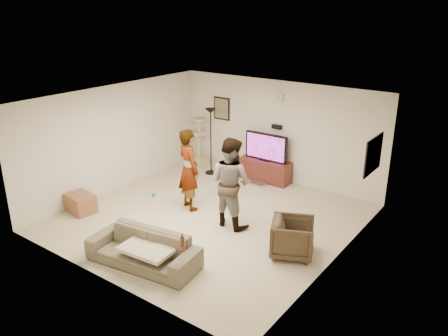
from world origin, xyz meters
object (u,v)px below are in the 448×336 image
Objects in this scene: sofa at (143,249)px; armchair at (293,238)px; tv at (266,147)px; beer_bottle at (182,244)px; tv_stand at (265,170)px; floor_lamp at (211,142)px; person_left at (189,170)px; cat_tree at (199,141)px; person_right at (230,182)px; side_table at (81,203)px.

armchair is at bearing 34.76° from sofa.
beer_bottle is (1.24, -4.56, -0.19)m from tv.
tv_stand is 0.67× the size of sofa.
floor_lamp is 0.96× the size of person_left.
tv is 4.73m from beer_bottle.
floor_lamp is 0.76m from cat_tree.
person_left is 0.98× the size of person_right.
cat_tree is (-0.67, 0.32, -0.18)m from floor_lamp.
tv reaches higher than sofa.
floor_lamp is 2.18m from person_left.
floor_lamp is 2.83× the size of side_table.
tv is 0.85× the size of cat_tree.
person_right is at bearing 105.19° from beer_bottle.
floor_lamp is 2.30× the size of armchair.
cat_tree is 2.80m from person_left.
floor_lamp is at bearing -25.44° from cat_tree.
sofa is (-0.33, -2.09, -0.63)m from person_right.
tv reaches higher than tv_stand.
armchair is (2.24, -2.78, -0.55)m from tv.
side_table is (-3.47, 0.66, -0.49)m from beer_bottle.
sofa is 2.60m from armchair.
person_right is 0.93× the size of sofa.
sofa is (0.83, -2.19, -0.61)m from person_left.
tv_stand is 1.14× the size of tv.
tv is 0.64× the size of person_left.
person_left is 2.80m from beer_bottle.
floor_lamp is 0.94× the size of person_right.
tv_stand reaches higher than side_table.
side_table is at bearing 157.23° from sofa.
beer_bottle reaches higher than sofa.
cat_tree reaches higher than armchair.
tv is 4.61m from sofa.
tv is 2.10m from cat_tree.
person_left reaches higher than tv_stand.
sofa is 7.82× the size of beer_bottle.
armchair is at bearing -51.10° from tv.
person_left is 1.17m from person_right.
tv reaches higher than beer_bottle.
tv_stand is at bearing -69.63° from person_right.
person_right reaches higher than tv.
person_right is (2.09, -2.07, 0.05)m from floor_lamp.
tv_stand is at bearing 85.96° from sofa.
beer_bottle is at bearing -74.76° from tv_stand.
armchair is at bearing -33.04° from floor_lamp.
beer_bottle is at bearing 110.28° from person_right.
sofa is (0.34, -4.56, 0.01)m from tv_stand.
tv_stand is at bearing 105.24° from beer_bottle.
tv is 0.63× the size of person_right.
person_right reaches higher than person_left.
person_left is 2.42m from side_table.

